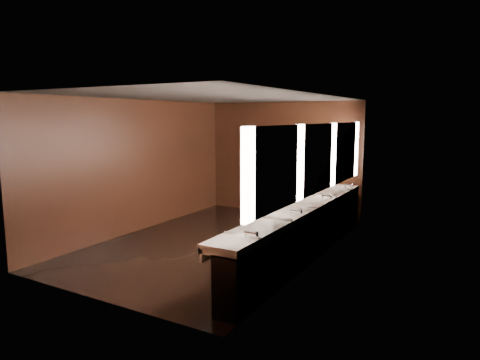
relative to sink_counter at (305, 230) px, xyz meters
name	(u,v)px	position (x,y,z in m)	size (l,w,h in m)	color
floor	(218,243)	(-1.79, 0.00, -0.50)	(6.00, 6.00, 0.00)	black
ceiling	(217,97)	(-1.79, 0.00, 2.30)	(4.00, 6.00, 0.02)	#2D2D2B
wall_back	(282,158)	(-1.79, 3.00, 0.90)	(4.00, 0.02, 2.80)	black
wall_front	(92,197)	(-1.79, -3.00, 0.90)	(4.00, 0.02, 2.80)	black
wall_left	(139,166)	(-3.79, 0.00, 0.90)	(0.02, 6.00, 2.80)	black
wall_right	(318,179)	(0.21, 0.00, 0.90)	(0.02, 6.00, 2.80)	black
sink_counter	(305,230)	(0.00, 0.00, 0.00)	(0.55, 5.40, 1.01)	black
mirror_band	(318,158)	(0.19, 0.00, 1.25)	(0.06, 5.03, 1.15)	#FFE0D1
person	(264,210)	(-0.60, -0.41, 0.37)	(0.63, 0.42, 1.74)	#85B2C7
trash_bin	(276,253)	(-0.22, -0.71, -0.25)	(0.32, 0.32, 0.50)	black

